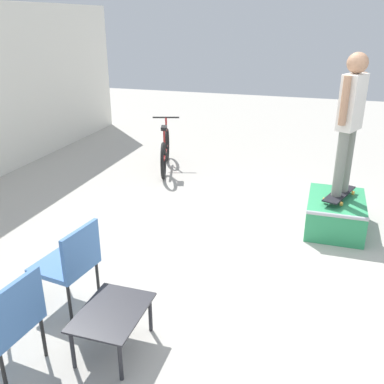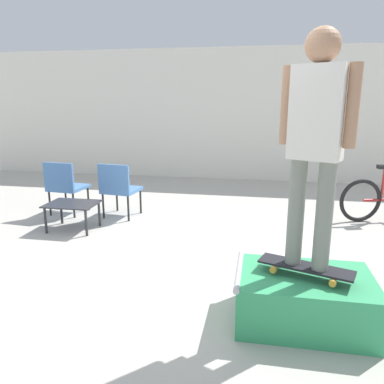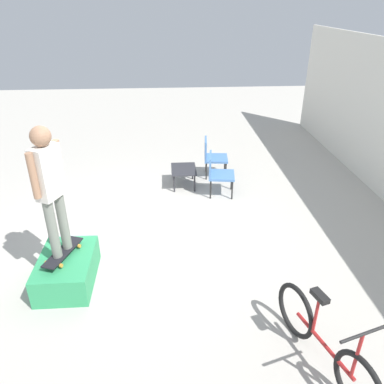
# 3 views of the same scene
# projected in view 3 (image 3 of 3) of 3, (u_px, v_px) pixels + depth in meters

# --- Properties ---
(ground_plane) EXTENTS (24.00, 24.00, 0.00)m
(ground_plane) POSITION_uv_depth(u_px,v_px,m) (135.00, 230.00, 6.66)
(ground_plane) COLOR #B7B2A8
(skate_ramp_box) EXTENTS (1.12, 0.75, 0.45)m
(skate_ramp_box) POSITION_uv_depth(u_px,v_px,m) (67.00, 269.00, 5.37)
(skate_ramp_box) COLOR #339E60
(skate_ramp_box) RESTS_ON ground_plane
(skateboard_on_ramp) EXTENTS (0.78, 0.44, 0.07)m
(skateboard_on_ramp) POSITION_uv_depth(u_px,v_px,m) (63.00, 252.00, 5.24)
(skateboard_on_ramp) COLOR black
(skateboard_on_ramp) RESTS_ON skate_ramp_box
(person_skater) EXTENTS (0.53, 0.34, 1.82)m
(person_skater) POSITION_uv_depth(u_px,v_px,m) (49.00, 182.00, 4.74)
(person_skater) COLOR gray
(person_skater) RESTS_ON skateboard_on_ramp
(coffee_table) EXTENTS (0.71, 0.53, 0.40)m
(coffee_table) POSITION_uv_depth(u_px,v_px,m) (184.00, 171.00, 8.12)
(coffee_table) COLOR #2D2D33
(coffee_table) RESTS_ON ground_plane
(patio_chair_left) EXTENTS (0.57, 0.57, 0.88)m
(patio_chair_left) POSITION_uv_depth(u_px,v_px,m) (212.00, 155.00, 8.50)
(patio_chair_left) COLOR black
(patio_chair_left) RESTS_ON ground_plane
(patio_chair_right) EXTENTS (0.58, 0.58, 0.88)m
(patio_chair_right) POSITION_uv_depth(u_px,v_px,m) (217.00, 172.00, 7.68)
(patio_chair_right) COLOR black
(patio_chair_right) RESTS_ON ground_plane
(bicycle) EXTENTS (1.66, 0.66, 0.93)m
(bicycle) POSITION_uv_depth(u_px,v_px,m) (324.00, 342.00, 4.05)
(bicycle) COLOR black
(bicycle) RESTS_ON ground_plane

